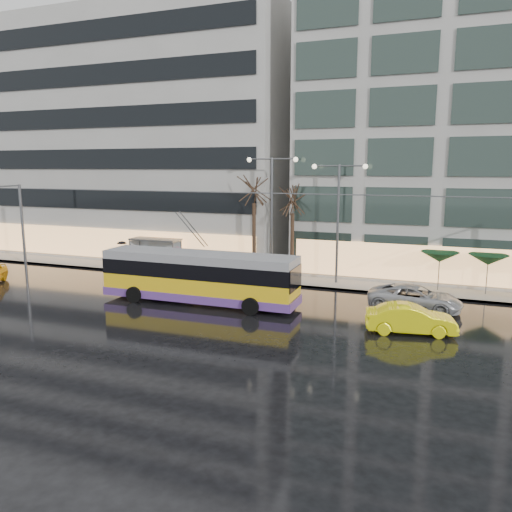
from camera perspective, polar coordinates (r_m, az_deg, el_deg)
The scene contains 18 objects.
ground at distance 29.51m, azimuth -8.81°, elevation -6.65°, with size 140.00×140.00×0.00m, color black.
sidewalk at distance 41.24m, azimuth 3.21°, elevation -1.62°, with size 80.00×10.00×0.15m, color gray.
kerb at distance 36.66m, azimuth 0.89°, elevation -3.09°, with size 80.00×0.10×0.15m, color slate.
building_left at distance 52.97m, azimuth -14.32°, elevation 12.74°, with size 34.00×14.00×22.00m, color #A1A09A.
trolleybus at distance 31.43m, azimuth -6.51°, elevation -2.59°, with size 12.57×4.93×5.82m.
catenary at distance 35.25m, azimuth -1.24°, elevation 3.27°, with size 42.24×5.12×7.00m.
bus_shelter at distance 42.26m, azimuth -11.71°, elevation 1.07°, with size 4.20×1.60×2.51m.
street_lamp_near at distance 37.42m, azimuth 1.82°, elevation 6.34°, with size 3.96×0.36×9.03m.
street_lamp_far at distance 36.14m, azimuth 9.38°, elevation 5.64°, with size 3.96×0.36×8.53m.
tree_a at distance 38.06m, azimuth -0.23°, elevation 8.06°, with size 3.20×3.20×8.40m.
tree_b at distance 37.32m, azimuth 4.22°, elevation 6.94°, with size 3.20×3.20×7.70m.
parasol_a at distance 36.05m, azimuth 20.26°, elevation -0.10°, with size 2.50×2.50×2.65m.
parasol_b at distance 36.17m, azimuth 25.01°, elevation -0.40°, with size 2.50×2.50×2.65m.
taxi_b at distance 27.08m, azimuth 17.24°, elevation -6.89°, with size 1.58×4.53×1.49m, color #FFF60D.
sedan_silver at distance 31.36m, azimuth 17.70°, elevation -4.58°, with size 2.50×5.43×1.51m, color #AAAAAF.
pedestrian_a at distance 39.75m, azimuth -9.00°, elevation 0.01°, with size 1.11×1.12×2.19m.
pedestrian_b at distance 41.41m, azimuth -8.24°, elevation -0.31°, with size 0.96×0.81×1.76m.
pedestrian_c at distance 44.17m, azimuth -15.04°, elevation 0.42°, with size 0.97×0.83×2.11m.
Camera 1 is at (14.03, -24.55, 8.46)m, focal length 35.00 mm.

